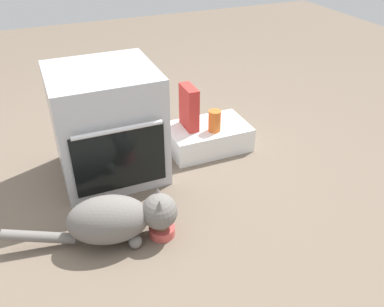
{
  "coord_description": "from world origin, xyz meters",
  "views": [
    {
      "loc": [
        -0.39,
        -1.7,
        1.42
      ],
      "look_at": [
        0.32,
        -0.0,
        0.25
      ],
      "focal_mm": 37.54,
      "sensor_mm": 36.0,
      "label": 1
    }
  ],
  "objects_px": {
    "cat": "(117,218)",
    "food_bowl": "(162,230)",
    "oven": "(107,124)",
    "cereal_box": "(189,107)",
    "pantry_cabinet": "(208,137)",
    "sauce_jar": "(215,121)"
  },
  "relations": [
    {
      "from": "sauce_jar",
      "to": "oven",
      "type": "bearing_deg",
      "value": 175.81
    },
    {
      "from": "cat",
      "to": "food_bowl",
      "type": "bearing_deg",
      "value": -0.0
    },
    {
      "from": "pantry_cabinet",
      "to": "food_bowl",
      "type": "bearing_deg",
      "value": -129.63
    },
    {
      "from": "oven",
      "to": "cat",
      "type": "distance_m",
      "value": 0.64
    },
    {
      "from": "pantry_cabinet",
      "to": "cereal_box",
      "type": "xyz_separation_m",
      "value": [
        -0.12,
        0.04,
        0.22
      ]
    },
    {
      "from": "oven",
      "to": "sauce_jar",
      "type": "height_order",
      "value": "oven"
    },
    {
      "from": "pantry_cabinet",
      "to": "cat",
      "type": "relative_size",
      "value": 0.65
    },
    {
      "from": "food_bowl",
      "to": "cat",
      "type": "relative_size",
      "value": 0.16
    },
    {
      "from": "food_bowl",
      "to": "sauce_jar",
      "type": "distance_m",
      "value": 0.85
    },
    {
      "from": "food_bowl",
      "to": "cat",
      "type": "height_order",
      "value": "cat"
    },
    {
      "from": "pantry_cabinet",
      "to": "oven",
      "type": "bearing_deg",
      "value": -178.06
    },
    {
      "from": "pantry_cabinet",
      "to": "cat",
      "type": "height_order",
      "value": "cat"
    },
    {
      "from": "pantry_cabinet",
      "to": "food_bowl",
      "type": "distance_m",
      "value": 0.87
    },
    {
      "from": "oven",
      "to": "cereal_box",
      "type": "xyz_separation_m",
      "value": [
        0.54,
        0.06,
        -0.02
      ]
    },
    {
      "from": "food_bowl",
      "to": "sauce_jar",
      "type": "bearing_deg",
      "value": 46.56
    },
    {
      "from": "cat",
      "to": "cereal_box",
      "type": "height_order",
      "value": "cereal_box"
    },
    {
      "from": "oven",
      "to": "cereal_box",
      "type": "distance_m",
      "value": 0.54
    },
    {
      "from": "oven",
      "to": "sauce_jar",
      "type": "bearing_deg",
      "value": -4.19
    },
    {
      "from": "sauce_jar",
      "to": "cereal_box",
      "type": "distance_m",
      "value": 0.18
    },
    {
      "from": "food_bowl",
      "to": "cereal_box",
      "type": "bearing_deg",
      "value": 58.29
    },
    {
      "from": "oven",
      "to": "food_bowl",
      "type": "xyz_separation_m",
      "value": [
        0.1,
        -0.65,
        -0.3
      ]
    },
    {
      "from": "oven",
      "to": "food_bowl",
      "type": "distance_m",
      "value": 0.72
    }
  ]
}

